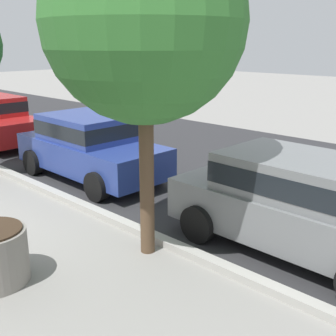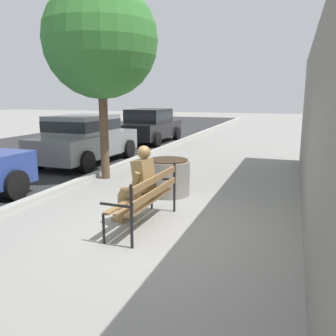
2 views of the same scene
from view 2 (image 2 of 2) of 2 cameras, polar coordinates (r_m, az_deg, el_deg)
ground_plane at (r=5.88m, az=-2.71°, el=-9.99°), size 80.00×80.00×0.00m
curb_stone at (r=7.41m, az=-24.05°, el=-5.90°), size 60.00×0.20×0.12m
building_wall_behind at (r=6.58m, az=24.16°, el=6.01°), size 12.00×0.50×3.27m
park_bench at (r=5.87m, az=-3.43°, el=-4.42°), size 1.81×0.58×0.95m
bronze_statue_seated at (r=5.98m, az=-5.02°, el=-2.91°), size 0.72×0.79×1.37m
concrete_planter at (r=7.79m, az=0.00°, el=-1.48°), size 0.97×0.97×0.79m
street_tree_down_street at (r=9.39m, az=-10.88°, el=19.59°), size 2.86×2.86×4.93m
parked_car_grey at (r=11.65m, az=-13.33°, el=4.84°), size 4.11×1.95×1.56m
parked_car_black at (r=16.45m, az=-2.96°, el=7.06°), size 4.11×1.95×1.56m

